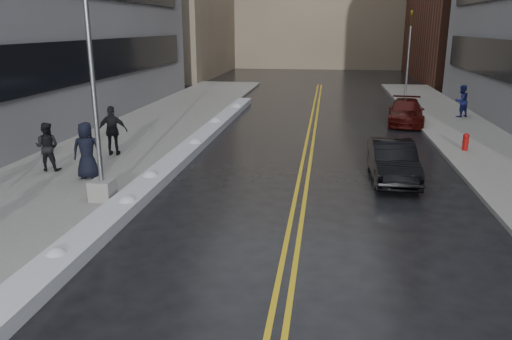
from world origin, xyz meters
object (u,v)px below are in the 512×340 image
at_px(pedestrian_east, 461,101).
at_px(car_black, 393,161).
at_px(lamppost, 96,121).
at_px(car_maroon, 406,112).
at_px(traffic_signal, 409,53).
at_px(fire_hydrant, 466,141).
at_px(pedestrian_d, 113,131).
at_px(pedestrian_b, 47,147).
at_px(pedestrian_c, 87,150).

height_order(pedestrian_east, car_black, pedestrian_east).
bearing_deg(lamppost, car_maroon, 53.35).
bearing_deg(car_black, traffic_signal, 79.76).
bearing_deg(pedestrian_east, fire_hydrant, 45.82).
bearing_deg(pedestrian_d, car_black, 162.68).
bearing_deg(pedestrian_east, lamppost, 17.09).
xyz_separation_m(pedestrian_east, car_maroon, (-3.27, -1.83, -0.40)).
bearing_deg(pedestrian_b, car_maroon, -145.14).
distance_m(lamppost, pedestrian_east, 21.62).
height_order(traffic_signal, car_black, traffic_signal).
xyz_separation_m(traffic_signal, pedestrian_east, (2.27, -5.65, -2.35)).
distance_m(lamppost, pedestrian_c, 2.88).
bearing_deg(pedestrian_east, car_black, 35.20).
distance_m(lamppost, fire_hydrant, 14.81).
bearing_deg(lamppost, fire_hydrant, 33.04).
bearing_deg(pedestrian_c, pedestrian_east, -151.89).
xyz_separation_m(pedestrian_d, car_maroon, (12.69, 9.31, -0.48)).
bearing_deg(pedestrian_c, car_maroon, -149.03).
bearing_deg(pedestrian_c, traffic_signal, -138.12).
height_order(lamppost, pedestrian_b, lamppost).
height_order(pedestrian_d, car_black, pedestrian_d).
xyz_separation_m(pedestrian_c, car_maroon, (12.24, 12.47, -0.46)).
bearing_deg(traffic_signal, car_black, -99.24).
bearing_deg(car_black, fire_hydrant, 49.66).
relative_size(lamppost, pedestrian_d, 3.86).
height_order(pedestrian_b, car_black, pedestrian_b).
bearing_deg(fire_hydrant, car_maroon, 102.96).
bearing_deg(pedestrian_b, car_black, 179.83).
xyz_separation_m(lamppost, fire_hydrant, (12.30, 8.00, -1.98)).
xyz_separation_m(lamppost, car_maroon, (10.80, 14.52, -1.88)).
xyz_separation_m(pedestrian_c, pedestrian_d, (-0.45, 3.16, 0.02)).
distance_m(traffic_signal, car_black, 18.67).
distance_m(lamppost, pedestrian_d, 5.72).
bearing_deg(fire_hydrant, traffic_signal, 92.05).
relative_size(traffic_signal, car_maroon, 1.33).
height_order(pedestrian_east, car_maroon, pedestrian_east).
distance_m(pedestrian_b, car_maroon, 18.36).
bearing_deg(lamppost, car_black, 23.12).
distance_m(fire_hydrant, pedestrian_east, 8.55).
xyz_separation_m(pedestrian_b, pedestrian_d, (1.38, 2.48, 0.11)).
relative_size(pedestrian_b, car_black, 0.43).
relative_size(traffic_signal, pedestrian_b, 3.44).
bearing_deg(car_black, pedestrian_d, 171.37).
distance_m(pedestrian_b, pedestrian_c, 1.96).
xyz_separation_m(lamppost, pedestrian_b, (-3.27, 2.73, -1.51)).
bearing_deg(pedestrian_d, traffic_signal, -138.89).
distance_m(lamppost, car_maroon, 18.19).
bearing_deg(fire_hydrant, car_black, -129.34).
distance_m(pedestrian_c, pedestrian_d, 3.19).
distance_m(pedestrian_east, car_maroon, 3.77).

